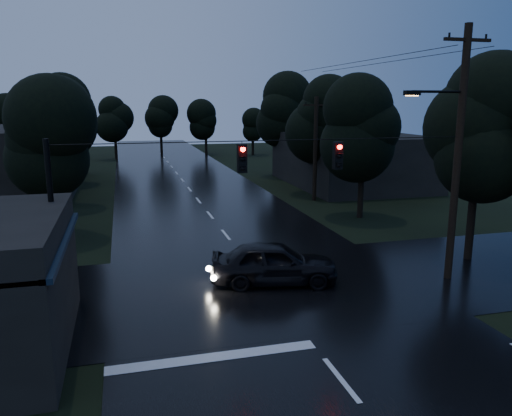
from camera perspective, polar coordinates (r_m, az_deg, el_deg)
name	(u,v)px	position (r m, az deg, el deg)	size (l,w,h in m)	color
main_road	(198,201)	(36.89, -6.59, 0.82)	(12.00, 120.00, 0.02)	black
cross_street	(266,286)	(19.88, 1.21, -8.96)	(60.00, 9.00, 0.02)	black
building_far_right	(350,159)	(44.48, 10.74, 5.47)	(10.00, 14.00, 4.40)	black
building_far_left	(15,158)	(46.89, -25.83, 5.18)	(10.00, 16.00, 5.00)	black
utility_pole_main	(456,151)	(21.10, 21.91, 6.10)	(3.50, 0.30, 10.00)	black
utility_pole_far	(315,148)	(36.56, 6.80, 6.86)	(2.00, 0.30, 7.50)	black
anchor_pole_left	(54,232)	(17.47, -22.12, -2.52)	(0.18, 0.18, 6.00)	black
span_signals	(290,156)	(17.87, 3.91, 5.97)	(15.00, 0.37, 1.12)	black
tree_corner_near	(480,128)	(24.22, 24.18, 8.32)	(4.48, 4.48, 9.44)	black
tree_left_a	(46,139)	(28.14, -22.90, 7.27)	(3.92, 3.92, 8.26)	black
tree_left_b	(52,125)	(36.12, -22.24, 8.77)	(4.20, 4.20, 8.85)	black
tree_left_c	(60,115)	(46.11, -21.53, 9.81)	(4.48, 4.48, 9.44)	black
tree_right_a	(364,127)	(31.27, 12.20, 9.01)	(4.20, 4.20, 8.85)	black
tree_right_b	(322,117)	(38.77, 7.59, 10.26)	(4.48, 4.48, 9.44)	black
tree_right_c	(288,110)	(48.35, 3.67, 11.12)	(4.76, 4.76, 10.03)	black
car	(274,263)	(19.96, 2.08, -6.27)	(2.02, 5.02, 1.71)	black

